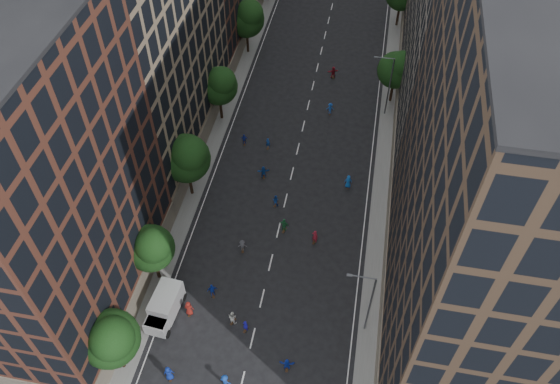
{
  "coord_description": "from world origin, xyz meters",
  "views": [
    {
      "loc": [
        7.17,
        -14.65,
        49.06
      ],
      "look_at": [
        -0.56,
        26.45,
        2.0
      ],
      "focal_mm": 35.0,
      "sensor_mm": 36.0,
      "label": 1
    }
  ],
  "objects_px": {
    "streetlamp_far": "(388,83)",
    "skater_1": "(245,326)",
    "cargo_van": "(165,307)",
    "skater_0": "(169,373)",
    "streetlamp_near": "(368,302)"
  },
  "relations": [
    {
      "from": "streetlamp_far",
      "to": "skater_0",
      "type": "relative_size",
      "value": 4.71
    },
    {
      "from": "streetlamp_near",
      "to": "skater_0",
      "type": "distance_m",
      "value": 19.34
    },
    {
      "from": "streetlamp_near",
      "to": "cargo_van",
      "type": "xyz_separation_m",
      "value": [
        -19.4,
        -2.04,
        -3.71
      ]
    },
    {
      "from": "skater_0",
      "to": "skater_1",
      "type": "distance_m",
      "value": 8.34
    },
    {
      "from": "streetlamp_far",
      "to": "skater_1",
      "type": "distance_m",
      "value": 37.23
    },
    {
      "from": "streetlamp_far",
      "to": "cargo_van",
      "type": "bearing_deg",
      "value": -118.98
    },
    {
      "from": "streetlamp_far",
      "to": "skater_0",
      "type": "bearing_deg",
      "value": -112.35
    },
    {
      "from": "cargo_van",
      "to": "streetlamp_far",
      "type": "bearing_deg",
      "value": 65.47
    },
    {
      "from": "streetlamp_near",
      "to": "streetlamp_far",
      "type": "height_order",
      "value": "same"
    },
    {
      "from": "streetlamp_near",
      "to": "skater_0",
      "type": "xyz_separation_m",
      "value": [
        -16.97,
        -8.26,
        -4.21
      ]
    },
    {
      "from": "cargo_van",
      "to": "skater_0",
      "type": "xyz_separation_m",
      "value": [
        2.44,
        -6.22,
        -0.5
      ]
    },
    {
      "from": "streetlamp_near",
      "to": "skater_0",
      "type": "bearing_deg",
      "value": -154.04
    },
    {
      "from": "skater_0",
      "to": "skater_1",
      "type": "relative_size",
      "value": 1.22
    },
    {
      "from": "streetlamp_far",
      "to": "skater_0",
      "type": "distance_m",
      "value": 44.81
    },
    {
      "from": "cargo_van",
      "to": "skater_0",
      "type": "distance_m",
      "value": 6.7
    }
  ]
}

